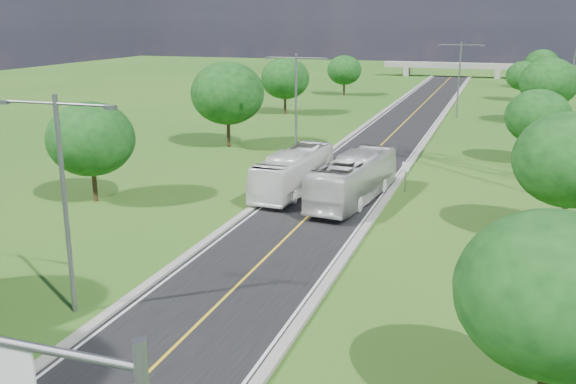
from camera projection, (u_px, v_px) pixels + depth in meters
name	position (u px, v px, depth m)	size (l,w,h in m)	color
ground	(388.00, 139.00, 71.62)	(260.00, 260.00, 0.00)	#225A19
road	(397.00, 130.00, 77.09)	(8.00, 150.00, 0.06)	black
curb_left	(362.00, 127.00, 78.38)	(0.50, 150.00, 0.22)	gray
curb_right	(433.00, 131.00, 75.76)	(0.50, 150.00, 0.22)	gray
speed_limit_sign	(406.00, 172.00, 49.47)	(0.55, 0.09, 2.40)	slate
overpass	(452.00, 66.00, 144.08)	(30.00, 3.00, 3.20)	gray
streetlight_near_left	(63.00, 187.00, 28.05)	(5.90, 0.25, 10.00)	slate
streetlight_mid_left	(296.00, 99.00, 58.20)	(5.90, 0.25, 10.00)	slate
streetlight_far_right	(459.00, 73.00, 84.64)	(5.90, 0.25, 10.00)	slate
tree_lb	(91.00, 139.00, 46.10)	(6.30, 6.30, 7.33)	black
tree_lc	(228.00, 93.00, 65.64)	(7.56, 7.56, 8.79)	black
tree_ld	(285.00, 78.00, 88.35)	(6.72, 6.72, 7.82)	black
tree_le	(344.00, 70.00, 109.67)	(5.88, 5.88, 6.84)	black
tree_ra	(554.00, 293.00, 20.38)	(6.30, 6.30, 7.33)	black
tree_rb	(571.00, 160.00, 37.96)	(6.72, 6.72, 7.82)	black
tree_rc	(538.00, 117.00, 58.53)	(5.88, 5.88, 6.84)	black
tree_rd	(549.00, 82.00, 79.59)	(7.14, 7.14, 8.30)	black
tree_re	(524.00, 76.00, 102.62)	(5.46, 5.46, 6.35)	black
tree_rf	(542.00, 64.00, 119.65)	(6.30, 6.30, 7.33)	black
bus_outbound	(354.00, 179.00, 46.58)	(2.86, 12.21, 3.40)	silver
bus_inbound	(294.00, 172.00, 49.18)	(2.70, 11.53, 3.21)	white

